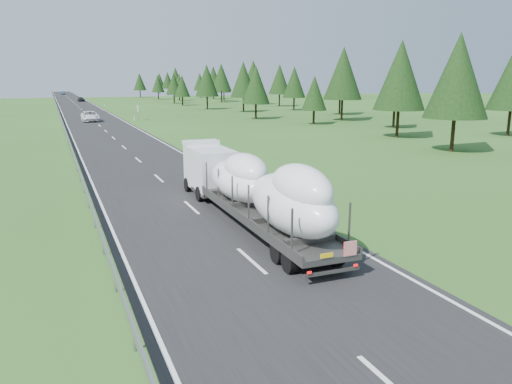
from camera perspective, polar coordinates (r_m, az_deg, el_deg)
name	(u,v)px	position (r m, az deg, el deg)	size (l,w,h in m)	color
road_surface	(87,114)	(108.64, -18.80, 8.44)	(10.00, 400.00, 0.02)	black
guardrail	(58,112)	(108.34, -21.64, 8.53)	(0.10, 400.00, 0.76)	slate
marker_posts	(96,100)	(163.87, -17.84, 9.94)	(0.13, 350.08, 1.00)	silver
highway_sign	(138,110)	(89.46, -13.35, 9.14)	(0.08, 0.90, 2.60)	slate
tree_line_right	(280,80)	(110.39, 2.73, 12.68)	(28.14, 269.26, 12.31)	black
boat_truck	(251,185)	(24.10, -0.53, 0.80)	(2.49, 17.09, 3.81)	silver
distant_van	(90,116)	(89.17, -18.42, 8.21)	(2.85, 6.18, 1.72)	white
distant_car_dark	(81,99)	(169.63, -19.37, 9.98)	(1.76, 4.36, 1.49)	black
distant_car_blue	(63,93)	(247.72, -21.19, 10.51)	(1.58, 4.54, 1.50)	#172840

